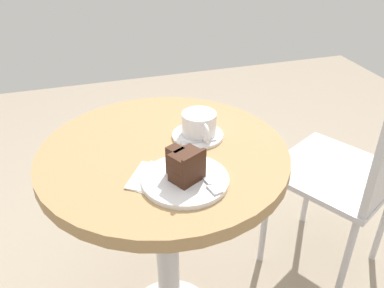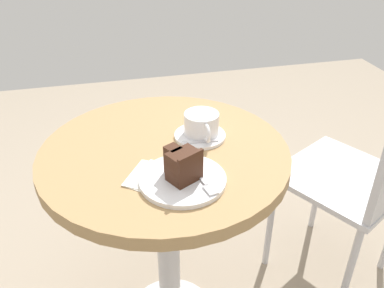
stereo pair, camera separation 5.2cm
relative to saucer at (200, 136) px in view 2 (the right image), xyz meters
The scene contains 9 objects.
cafe_table 0.17m from the saucer, 70.34° to the right, with size 0.66×0.66×0.69m.
saucer is the anchor object (origin of this frame).
coffee_cup 0.04m from the saucer, 114.93° to the left, with size 0.13×0.09×0.06m.
teaspoon 0.05m from the saucer, 30.75° to the right, with size 0.02×0.10×0.00m.
cake_plate 0.21m from the saucer, 25.63° to the right, with size 0.20×0.20×0.01m.
cake_slice 0.22m from the saucer, 25.37° to the right, with size 0.09×0.09×0.08m.
fork 0.22m from the saucer, 12.80° to the right, with size 0.15×0.05×0.00m.
napkin 0.22m from the saucer, 42.15° to the right, with size 0.17×0.18×0.00m.
cafe_chair 0.60m from the saucer, 87.07° to the left, with size 0.52×0.52×0.92m.
Camera 2 is at (0.89, -0.14, 1.26)m, focal length 38.00 mm.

